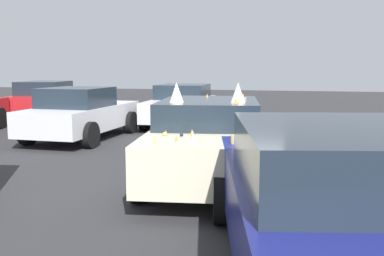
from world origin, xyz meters
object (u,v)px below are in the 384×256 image
object	(u,v)px
parked_sedan_near_right	(182,105)
parked_sedan_behind_right	(48,99)
parked_sedan_row_back_center	(331,202)
art_car_decorated	(209,138)
parked_sedan_far_right	(82,114)

from	to	relation	value
parked_sedan_near_right	parked_sedan_behind_right	bearing A→B (deg)	-100.88
parked_sedan_near_right	parked_sedan_row_back_center	world-z (taller)	parked_sedan_row_back_center
art_car_decorated	parked_sedan_near_right	bearing A→B (deg)	-168.75
parked_sedan_behind_right	parked_sedan_row_back_center	distance (m)	14.41
parked_sedan_far_right	parked_sedan_behind_right	xyz separation A→B (m)	(4.08, 3.65, 0.03)
parked_sedan_row_back_center	parked_sedan_far_right	bearing A→B (deg)	30.05
parked_sedan_near_right	parked_sedan_row_back_center	bearing A→B (deg)	19.82
art_car_decorated	parked_sedan_far_right	distance (m)	5.41
parked_sedan_near_right	parked_sedan_behind_right	size ratio (longest dim) A/B	0.96
parked_sedan_row_back_center	art_car_decorated	bearing A→B (deg)	16.62
parked_sedan_row_back_center	parked_sedan_behind_right	bearing A→B (deg)	29.76
art_car_decorated	parked_sedan_behind_right	distance (m)	10.84
parked_sedan_near_right	parked_sedan_row_back_center	distance (m)	10.71
parked_sedan_far_right	parked_sedan_row_back_center	distance (m)	8.94
parked_sedan_behind_right	art_car_decorated	bearing A→B (deg)	-145.36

